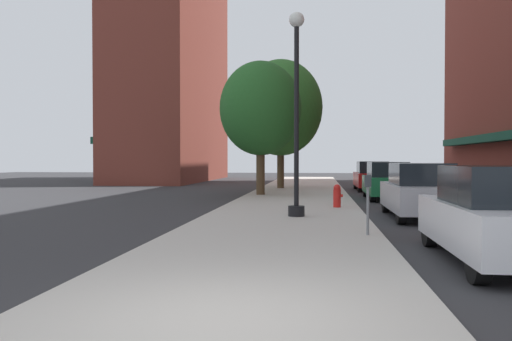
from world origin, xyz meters
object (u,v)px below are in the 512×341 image
(car_green, at_px, (387,181))
(car_red, at_px, (372,176))
(tree_mid, at_px, (261,109))
(fire_hydrant, at_px, (337,196))
(parking_meter_near, at_px, (368,197))
(car_white, at_px, (498,216))
(tree_near, at_px, (281,108))
(car_silver, at_px, (420,191))
(lamppost, at_px, (296,110))

(car_green, xyz_separation_m, car_red, (0.00, 6.40, 0.00))
(tree_mid, bearing_deg, fire_hydrant, -61.43)
(parking_meter_near, distance_m, car_white, 3.02)
(parking_meter_near, distance_m, tree_mid, 13.63)
(tree_near, relative_size, tree_mid, 1.18)
(parking_meter_near, xyz_separation_m, car_red, (1.95, 18.28, -0.14))
(car_white, relative_size, car_green, 1.00)
(car_silver, relative_size, car_red, 1.00)
(tree_near, distance_m, car_silver, 15.40)
(tree_mid, distance_m, car_red, 8.65)
(car_silver, height_order, car_red, same)
(car_white, bearing_deg, parking_meter_near, 132.26)
(car_green, bearing_deg, fire_hydrant, -115.55)
(car_white, bearing_deg, fire_hydrant, 106.88)
(lamppost, relative_size, car_silver, 1.37)
(parking_meter_near, relative_size, car_red, 0.30)
(tree_mid, distance_m, car_white, 16.39)
(car_green, bearing_deg, lamppost, -115.23)
(car_white, relative_size, car_red, 1.00)
(lamppost, bearing_deg, car_green, 66.26)
(lamppost, height_order, car_white, lamppost)
(fire_hydrant, bearing_deg, tree_near, 103.25)
(tree_near, height_order, car_green, tree_near)
(car_white, xyz_separation_m, car_silver, (0.00, 6.80, 0.00))
(fire_hydrant, height_order, tree_near, tree_near)
(fire_hydrant, xyz_separation_m, car_silver, (2.37, -2.08, 0.29))
(car_silver, bearing_deg, parking_meter_near, -112.52)
(lamppost, relative_size, car_green, 1.37)
(tree_near, xyz_separation_m, car_silver, (5.17, -13.97, -3.94))
(fire_hydrant, distance_m, tree_mid, 7.86)
(tree_near, height_order, tree_mid, tree_near)
(fire_hydrant, distance_m, tree_near, 12.92)
(fire_hydrant, relative_size, car_red, 0.18)
(lamppost, relative_size, tree_near, 0.80)
(parking_meter_near, bearing_deg, car_green, 80.68)
(tree_near, bearing_deg, lamppost, -84.18)
(car_white, height_order, car_silver, same)
(car_red, bearing_deg, tree_near, 179.37)
(parking_meter_near, bearing_deg, car_white, -49.69)
(fire_hydrant, distance_m, parking_meter_near, 6.61)
(tree_near, xyz_separation_m, car_red, (5.17, -0.18, -3.94))
(tree_mid, bearing_deg, car_silver, -55.20)
(tree_near, bearing_deg, car_red, -2.04)
(lamppost, height_order, car_green, lamppost)
(fire_hydrant, bearing_deg, car_white, -75.07)
(car_red, bearing_deg, fire_hydrant, -100.03)
(parking_meter_near, height_order, car_white, car_white)
(tree_near, distance_m, tree_mid, 5.82)
(tree_mid, bearing_deg, lamppost, -77.32)
(fire_hydrant, distance_m, car_red, 11.94)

